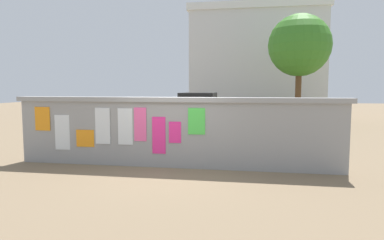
% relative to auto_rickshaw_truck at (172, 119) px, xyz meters
% --- Properties ---
extents(ground, '(60.00, 60.00, 0.00)m').
position_rel_auto_rickshaw_truck_xyz_m(ground, '(0.93, 4.34, -0.90)').
color(ground, '#7A664C').
extents(poster_wall, '(8.59, 0.42, 1.79)m').
position_rel_auto_rickshaw_truck_xyz_m(poster_wall, '(0.92, -3.66, 0.02)').
color(poster_wall, gray).
rests_on(poster_wall, ground).
extents(auto_rickshaw_truck, '(3.61, 1.54, 1.85)m').
position_rel_auto_rickshaw_truck_xyz_m(auto_rickshaw_truck, '(0.00, 0.00, 0.00)').
color(auto_rickshaw_truck, black).
rests_on(auto_rickshaw_truck, ground).
extents(motorcycle, '(1.90, 0.56, 0.87)m').
position_rel_auto_rickshaw_truck_xyz_m(motorcycle, '(4.17, -1.39, -0.44)').
color(motorcycle, black).
rests_on(motorcycle, ground).
extents(bicycle_near, '(1.65, 0.60, 0.95)m').
position_rel_auto_rickshaw_truck_xyz_m(bicycle_near, '(4.46, 1.59, -0.54)').
color(bicycle_near, black).
rests_on(bicycle_near, ground).
extents(bicycle_far, '(1.65, 0.62, 0.95)m').
position_rel_auto_rickshaw_truck_xyz_m(bicycle_far, '(2.34, -2.28, -0.54)').
color(bicycle_far, black).
rests_on(bicycle_far, ground).
extents(person_walking, '(0.42, 0.42, 1.62)m').
position_rel_auto_rickshaw_truck_xyz_m(person_walking, '(-2.62, -2.21, 0.09)').
color(person_walking, purple).
rests_on(person_walking, ground).
extents(person_bystander, '(0.39, 0.39, 1.62)m').
position_rel_auto_rickshaw_truck_xyz_m(person_bystander, '(3.69, 0.38, 0.09)').
color(person_bystander, '#3F994C').
rests_on(person_bystander, ground).
extents(tree_roadside, '(3.38, 3.38, 6.02)m').
position_rel_auto_rickshaw_truck_xyz_m(tree_roadside, '(5.43, 7.45, 3.40)').
color(tree_roadside, brown).
rests_on(tree_roadside, ground).
extents(building_background, '(9.73, 5.93, 7.89)m').
position_rel_auto_rickshaw_truck_xyz_m(building_background, '(3.21, 14.61, 3.07)').
color(building_background, silver).
rests_on(building_background, ground).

